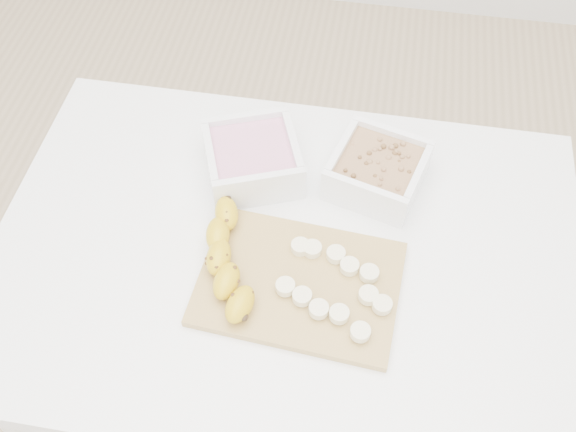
% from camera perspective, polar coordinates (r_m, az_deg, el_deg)
% --- Properties ---
extents(ground, '(3.50, 3.50, 0.00)m').
position_cam_1_polar(ground, '(1.76, -0.17, -16.42)').
color(ground, '#C6AD89').
rests_on(ground, ground).
extents(table, '(1.00, 0.70, 0.75)m').
position_cam_1_polar(table, '(1.17, -0.25, -5.67)').
color(table, white).
rests_on(table, ground).
extents(bowl_yogurt, '(0.21, 0.21, 0.08)m').
position_cam_1_polar(bowl_yogurt, '(1.16, -3.17, 5.16)').
color(bowl_yogurt, white).
rests_on(bowl_yogurt, table).
extents(bowl_granola, '(0.19, 0.19, 0.07)m').
position_cam_1_polar(bowl_granola, '(1.15, 7.97, 4.07)').
color(bowl_granola, white).
rests_on(bowl_granola, table).
extents(cutting_board, '(0.34, 0.25, 0.01)m').
position_cam_1_polar(cutting_board, '(1.04, 0.99, -6.00)').
color(cutting_board, tan).
rests_on(cutting_board, table).
extents(banana, '(0.09, 0.24, 0.04)m').
position_cam_1_polar(banana, '(1.04, -5.31, -3.94)').
color(banana, gold).
rests_on(banana, cutting_board).
extents(banana_slices, '(0.18, 0.17, 0.02)m').
position_cam_1_polar(banana_slices, '(1.02, 4.20, -6.13)').
color(banana_slices, '#F4EABA').
rests_on(banana_slices, cutting_board).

